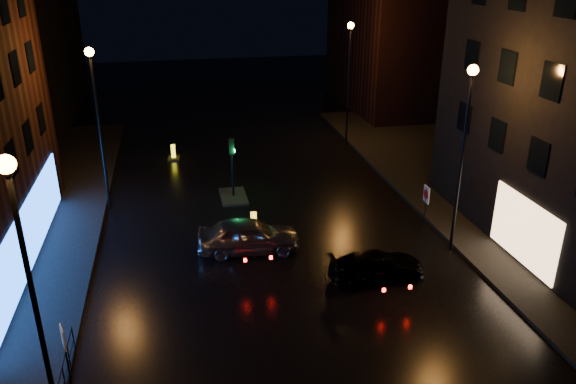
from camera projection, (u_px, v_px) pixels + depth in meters
name	position (u px, v px, depth m)	size (l,w,h in m)	color
ground	(319.00, 357.00, 18.74)	(120.00, 120.00, 0.00)	black
pavement_right	(544.00, 217.00, 28.58)	(12.00, 44.00, 0.15)	black
building_far_left	(14.00, 29.00, 44.56)	(8.00, 16.00, 14.00)	black
building_far_right	(394.00, 36.00, 48.11)	(8.00, 14.00, 12.00)	black
street_lamp_lnear	(27.00, 267.00, 13.30)	(0.44, 0.44, 8.37)	black
street_lamp_lfar	(96.00, 105.00, 27.73)	(0.44, 0.44, 8.37)	black
street_lamp_rnear	(465.00, 132.00, 23.47)	(0.44, 0.44, 8.37)	black
street_lamp_rfar	(349.00, 65.00, 37.90)	(0.44, 0.44, 8.37)	black
traffic_signal	(233.00, 189.00, 30.95)	(1.40, 2.40, 3.45)	black
silver_hatchback	(249.00, 236.00, 25.18)	(1.84, 4.57, 1.56)	#93959A
dark_sedan	(377.00, 266.00, 23.11)	(1.64, 4.03, 1.17)	black
bollard_near	(254.00, 227.00, 27.18)	(0.85, 1.22, 1.03)	black
bollard_far	(174.00, 156.00, 36.99)	(0.84, 1.17, 0.97)	black
road_sign_left	(64.00, 342.00, 16.92)	(0.21, 0.51, 2.14)	black
road_sign_right	(426.00, 198.00, 26.47)	(0.08, 0.59, 2.42)	black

